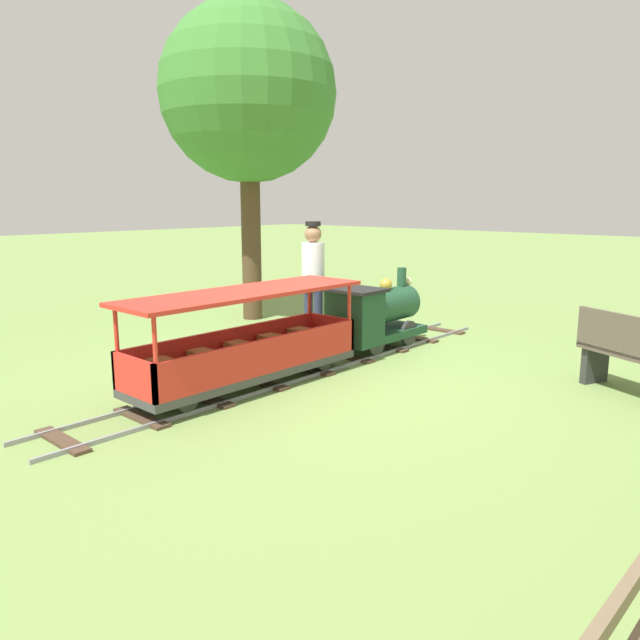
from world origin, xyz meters
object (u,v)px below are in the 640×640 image
conductor_person (313,273)px  oak_tree_near (248,94)px  passenger_car (247,348)px  locomotive (374,314)px

conductor_person → oak_tree_near: (-1.94, 0.64, 2.51)m
passenger_car → conductor_person: conductor_person is taller
conductor_person → oak_tree_near: size_ratio=0.33×
locomotive → passenger_car: size_ratio=0.54×
locomotive → passenger_car: bearing=-90.0°
passenger_car → oak_tree_near: bearing=137.7°
passenger_car → conductor_person: (-0.85, 1.90, 0.53)m
oak_tree_near → conductor_person: bearing=-18.3°
locomotive → oak_tree_near: (-2.79, 0.43, 2.98)m
passenger_car → conductor_person: 2.14m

